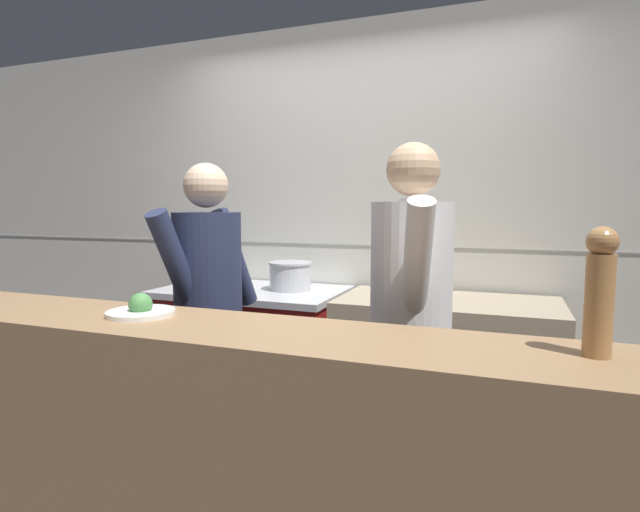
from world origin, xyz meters
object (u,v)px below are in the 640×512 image
oven_range (253,356)px  chef_sous (410,321)px  sauce_pot (290,275)px  chef_head_cook (209,311)px  pepper_mill (600,289)px  plated_dish_main (141,310)px  stock_pot (207,271)px

oven_range → chef_sous: size_ratio=0.70×
sauce_pot → chef_head_cook: chef_head_cook is taller
pepper_mill → chef_head_cook: 1.72m
sauce_pot → plated_dish_main: (0.02, -1.39, 0.05)m
sauce_pot → stock_pot: bearing=-170.3°
oven_range → pepper_mill: (1.75, -1.32, 0.75)m
plated_dish_main → chef_sous: size_ratio=0.15×
stock_pot → plated_dish_main: 1.41m
sauce_pot → pepper_mill: 2.05m
sauce_pot → plated_dish_main: plated_dish_main is taller
plated_dish_main → chef_head_cook: 0.62m
stock_pot → sauce_pot: 0.56m
pepper_mill → stock_pot: bearing=148.1°
stock_pot → sauce_pot: (0.55, 0.09, -0.01)m
plated_dish_main → pepper_mill: size_ratio=0.71×
stock_pot → pepper_mill: size_ratio=0.68×
chef_sous → sauce_pot: bearing=123.3°
oven_range → plated_dish_main: plated_dish_main is taller
sauce_pot → pepper_mill: pepper_mill is taller
plated_dish_main → pepper_mill: pepper_mill is taller
sauce_pot → chef_sous: 1.19m
plated_dish_main → pepper_mill: 1.50m
stock_pot → sauce_pot: size_ratio=0.87×
oven_range → sauce_pot: 0.59m
oven_range → chef_head_cook: 0.89m
pepper_mill → chef_head_cook: (-1.59, 0.58, -0.29)m
oven_range → plated_dish_main: bearing=-78.8°
oven_range → plated_dish_main: size_ratio=4.72×
chef_sous → pepper_mill: bearing=-60.3°
oven_range → pepper_mill: size_ratio=3.35×
stock_pot → pepper_mill: pepper_mill is taller
stock_pot → oven_range: bearing=8.9°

